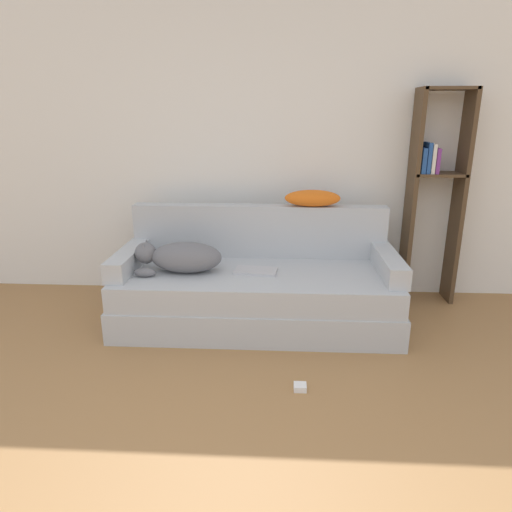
% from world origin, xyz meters
% --- Properties ---
extents(wall_back, '(6.83, 0.06, 2.70)m').
position_xyz_m(wall_back, '(0.00, 3.00, 1.35)').
color(wall_back, white).
rests_on(wall_back, ground_plane).
extents(couch, '(2.16, 0.94, 0.43)m').
position_xyz_m(couch, '(0.15, 2.25, 0.21)').
color(couch, '#B2B7BC').
rests_on(couch, ground_plane).
extents(couch_backrest, '(2.12, 0.15, 0.44)m').
position_xyz_m(couch_backrest, '(0.15, 2.65, 0.65)').
color(couch_backrest, '#B2B7BC').
rests_on(couch_backrest, couch).
extents(couch_arm_left, '(0.15, 0.75, 0.15)m').
position_xyz_m(couch_arm_left, '(-0.85, 2.24, 0.51)').
color(couch_arm_left, '#B2B7BC').
rests_on(couch_arm_left, couch).
extents(couch_arm_right, '(0.15, 0.75, 0.15)m').
position_xyz_m(couch_arm_right, '(1.15, 2.24, 0.51)').
color(couch_arm_right, '#B2B7BC').
rests_on(couch_arm_right, couch).
extents(dog, '(0.67, 0.32, 0.24)m').
position_xyz_m(dog, '(-0.43, 2.20, 0.55)').
color(dog, slate).
rests_on(dog, couch).
extents(laptop, '(0.34, 0.23, 0.02)m').
position_xyz_m(laptop, '(0.15, 2.22, 0.44)').
color(laptop, '#B7B7BC').
rests_on(laptop, couch).
extents(throw_pillow, '(0.45, 0.20, 0.13)m').
position_xyz_m(throw_pillow, '(0.59, 2.63, 0.94)').
color(throw_pillow, orange).
rests_on(throw_pillow, couch_backrest).
extents(bookshelf, '(0.44, 0.26, 1.80)m').
position_xyz_m(bookshelf, '(1.62, 2.82, 1.01)').
color(bookshelf, '#4C3823').
rests_on(bookshelf, ground_plane).
extents(power_adapter, '(0.08, 0.08, 0.04)m').
position_xyz_m(power_adapter, '(0.46, 1.32, 0.02)').
color(power_adapter, white).
rests_on(power_adapter, ground_plane).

